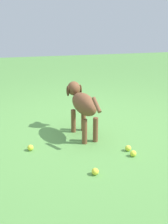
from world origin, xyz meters
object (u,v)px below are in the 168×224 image
at_px(dog, 82,104).
at_px(tennis_ball_0, 133,153).
at_px(tennis_ball_2, 128,148).
at_px(tennis_ball_3, 30,148).
at_px(tennis_ball_1, 95,171).

xyz_separation_m(dog, tennis_ball_0, (-0.66, -0.39, -0.37)).
height_order(tennis_ball_0, tennis_ball_2, same).
xyz_separation_m(dog, tennis_ball_3, (-0.27, 0.65, -0.37)).
xyz_separation_m(tennis_ball_1, tennis_ball_2, (0.36, -0.48, 0.00)).
relative_size(dog, tennis_ball_1, 13.71).
bearing_deg(tennis_ball_1, tennis_ball_3, 41.44).
bearing_deg(dog, tennis_ball_1, 164.96).
bearing_deg(tennis_ball_0, tennis_ball_1, 115.95).
height_order(tennis_ball_0, tennis_ball_1, same).
distance_m(tennis_ball_2, tennis_ball_3, 1.07).
height_order(tennis_ball_1, tennis_ball_2, same).
distance_m(dog, tennis_ball_1, 0.97).
relative_size(tennis_ball_0, tennis_ball_1, 1.00).
bearing_deg(tennis_ball_3, tennis_ball_1, -138.56).
bearing_deg(tennis_ball_1, tennis_ball_0, -64.05).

